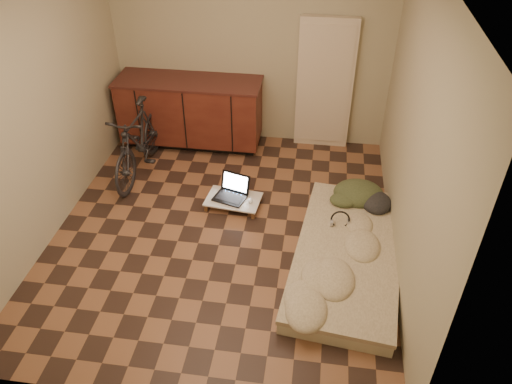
# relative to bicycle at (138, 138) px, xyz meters

# --- Properties ---
(room_shell) EXTENTS (3.50, 4.00, 2.60)m
(room_shell) POSITION_rel_bicycle_xyz_m (1.20, -0.94, 0.81)
(room_shell) COLOR brown
(room_shell) RESTS_ON ground
(cabinets) EXTENTS (1.84, 0.62, 0.91)m
(cabinets) POSITION_rel_bicycle_xyz_m (0.45, 0.77, -0.02)
(cabinets) COLOR black
(cabinets) RESTS_ON ground
(appliance_panel) EXTENTS (0.70, 0.10, 1.70)m
(appliance_panel) POSITION_rel_bicycle_xyz_m (2.15, 1.00, 0.36)
(appliance_panel) COLOR beige
(appliance_panel) RESTS_ON ground
(bicycle) EXTENTS (0.50, 1.53, 0.98)m
(bicycle) POSITION_rel_bicycle_xyz_m (0.00, 0.00, 0.00)
(bicycle) COLOR black
(bicycle) RESTS_ON ground
(futon) EXTENTS (1.21, 2.15, 0.18)m
(futon) POSITION_rel_bicycle_xyz_m (2.50, -1.25, -0.40)
(futon) COLOR beige
(futon) RESTS_ON ground
(clothing_pile) EXTENTS (0.63, 0.54, 0.23)m
(clothing_pile) POSITION_rel_bicycle_xyz_m (2.66, -0.42, -0.20)
(clothing_pile) COLOR #364025
(clothing_pile) RESTS_ON futon
(headphones) EXTENTS (0.22, 0.21, 0.14)m
(headphones) POSITION_rel_bicycle_xyz_m (2.42, -0.89, -0.24)
(headphones) COLOR black
(headphones) RESTS_ON futon
(lap_desk) EXTENTS (0.64, 0.45, 0.10)m
(lap_desk) POSITION_rel_bicycle_xyz_m (1.23, -0.52, -0.40)
(lap_desk) COLOR brown
(lap_desk) RESTS_ON ground
(laptop) EXTENTS (0.42, 0.39, 0.24)m
(laptop) POSITION_rel_bicycle_xyz_m (1.21, -0.47, -0.34)
(laptop) COLOR black
(laptop) RESTS_ON lap_desk
(mouse) EXTENTS (0.07, 0.10, 0.03)m
(mouse) POSITION_rel_bicycle_xyz_m (1.43, -0.54, -0.37)
(mouse) COLOR silver
(mouse) RESTS_ON lap_desk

